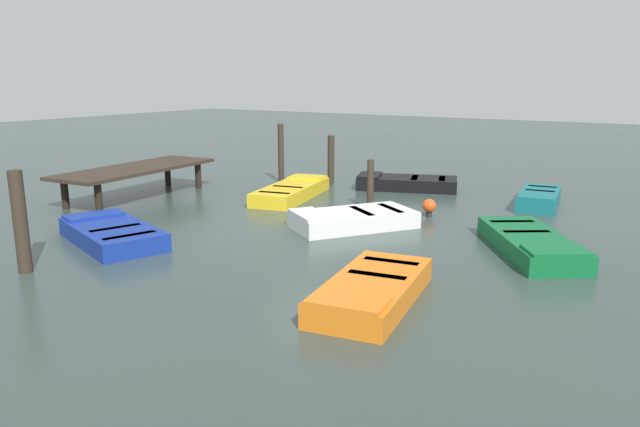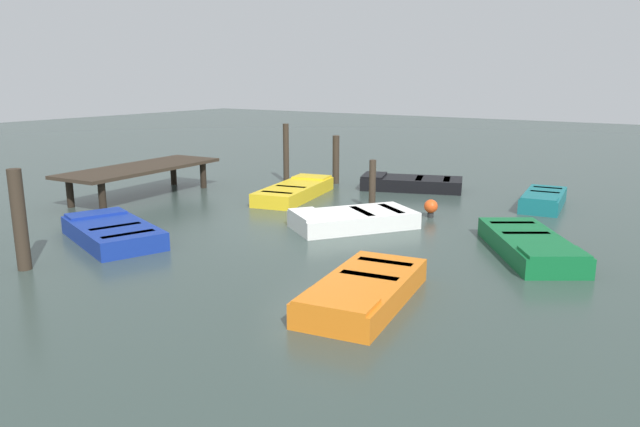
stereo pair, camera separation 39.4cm
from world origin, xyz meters
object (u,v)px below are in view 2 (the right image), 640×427
object	(u,v)px
dock_segment	(141,170)
rowboat_teal	(543,199)
rowboat_yellow	(295,191)
rowboat_green	(530,245)
mooring_piling_near_right	(286,153)
mooring_piling_far_right	(336,160)
marker_buoy	(431,207)
rowboat_orange	(364,290)
rowboat_white	(353,219)
rowboat_blue	(112,232)
rowboat_black	(411,183)
mooring_piling_mid_left	(19,220)
mooring_piling_mid_right	(372,185)

from	to	relation	value
dock_segment	rowboat_teal	distance (m)	11.97
rowboat_teal	rowboat_yellow	bearing A→B (deg)	-73.94
rowboat_teal	rowboat_yellow	world-z (taller)	same
rowboat_green	rowboat_yellow	size ratio (longest dim) A/B	0.92
mooring_piling_near_right	mooring_piling_far_right	bearing A→B (deg)	-62.94
rowboat_yellow	marker_buoy	size ratio (longest dim) A/B	7.84
rowboat_orange	rowboat_white	world-z (taller)	same
rowboat_blue	mooring_piling_near_right	xyz separation A→B (m)	(8.31, 1.32, 0.81)
rowboat_black	dock_segment	bearing A→B (deg)	22.23
rowboat_green	mooring_piling_mid_left	distance (m)	10.16
mooring_piling_near_right	rowboat_yellow	bearing A→B (deg)	-137.60
mooring_piling_near_right	mooring_piling_mid_left	xyz separation A→B (m)	(-10.55, -1.60, -0.04)
rowboat_white	marker_buoy	xyz separation A→B (m)	(2.09, -1.16, 0.07)
rowboat_blue	marker_buoy	world-z (taller)	marker_buoy
rowboat_blue	rowboat_green	world-z (taller)	same
rowboat_black	mooring_piling_far_right	bearing A→B (deg)	-11.29
mooring_piling_far_right	dock_segment	bearing A→B (deg)	144.98
rowboat_white	marker_buoy	size ratio (longest dim) A/B	6.81
rowboat_green	rowboat_teal	distance (m)	5.09
rowboat_yellow	mooring_piling_near_right	distance (m)	2.84
rowboat_yellow	mooring_piling_mid_left	world-z (taller)	mooring_piling_mid_left
rowboat_green	mooring_piling_near_right	size ratio (longest dim) A/B	1.70
rowboat_blue	mooring_piling_mid_right	xyz separation A→B (m)	(6.05, -3.34, 0.49)
dock_segment	rowboat_white	world-z (taller)	dock_segment
mooring_piling_mid_left	rowboat_white	bearing A→B (deg)	-29.72
mooring_piling_near_right	marker_buoy	world-z (taller)	mooring_piling_near_right
dock_segment	mooring_piling_near_right	bearing A→B (deg)	-30.02
dock_segment	rowboat_teal	world-z (taller)	dock_segment
rowboat_yellow	mooring_piling_mid_right	size ratio (longest dim) A/B	2.67
rowboat_blue	mooring_piling_mid_right	distance (m)	6.93
marker_buoy	rowboat_teal	bearing A→B (deg)	-35.60
dock_segment	mooring_piling_mid_right	size ratio (longest dim) A/B	3.82
rowboat_blue	rowboat_white	bearing A→B (deg)	-114.26
dock_segment	rowboat_white	distance (m)	7.41
mooring_piling_mid_right	mooring_piling_mid_left	distance (m)	8.85
rowboat_white	rowboat_black	bearing A→B (deg)	-134.65
rowboat_blue	rowboat_yellow	size ratio (longest dim) A/B	0.87
rowboat_white	mooring_piling_mid_left	bearing A→B (deg)	5.33
dock_segment	rowboat_blue	distance (m)	5.19
rowboat_yellow	mooring_piling_mid_right	xyz separation A→B (m)	(-0.24, -2.82, 0.49)
rowboat_yellow	mooring_piling_near_right	xyz separation A→B (m)	(2.01, 1.84, 0.81)
rowboat_black	mooring_piling_mid_left	world-z (taller)	mooring_piling_mid_left
rowboat_black	mooring_piling_mid_left	xyz separation A→B (m)	(-11.73, 2.63, 0.76)
rowboat_orange	rowboat_white	distance (m)	5.00
rowboat_black	rowboat_yellow	distance (m)	3.98
rowboat_white	mooring_piling_mid_left	world-z (taller)	mooring_piling_mid_left
dock_segment	rowboat_black	size ratio (longest dim) A/B	1.55
mooring_piling_near_right	rowboat_white	bearing A→B (deg)	-129.12
rowboat_teal	mooring_piling_near_right	world-z (taller)	mooring_piling_near_right
mooring_piling_mid_right	marker_buoy	distance (m)	1.76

